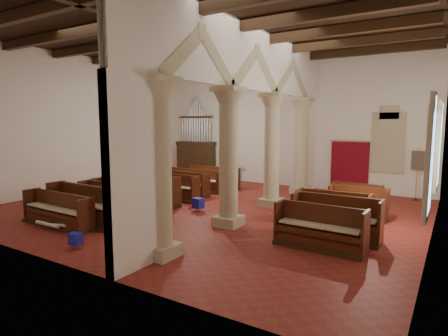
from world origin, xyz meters
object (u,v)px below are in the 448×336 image
at_px(pipe_organ, 196,153).
at_px(nave_pew_0, 58,215).
at_px(aisle_pew_0, 320,234).
at_px(lectern, 229,173).
at_px(processional_banner, 417,181).

distance_m(pipe_organ, nave_pew_0, 9.94).
bearing_deg(aisle_pew_0, lectern, 136.21).
relative_size(pipe_organ, processional_banner, 2.09).
bearing_deg(nave_pew_0, processional_banner, 49.54).
bearing_deg(pipe_organ, aisle_pew_0, -39.22).
bearing_deg(aisle_pew_0, pipe_organ, 142.89).
height_order(processional_banner, nave_pew_0, processional_banner).
distance_m(nave_pew_0, aisle_pew_0, 7.56).
relative_size(nave_pew_0, aisle_pew_0, 1.25).
xyz_separation_m(lectern, nave_pew_0, (-0.42, -9.20, -0.22)).
relative_size(pipe_organ, aisle_pew_0, 1.98).
relative_size(processional_banner, nave_pew_0, 0.75).
xyz_separation_m(pipe_organ, lectern, (2.40, -0.49, -0.82)).
bearing_deg(nave_pew_0, aisle_pew_0, 18.12).
height_order(lectern, nave_pew_0, lectern).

